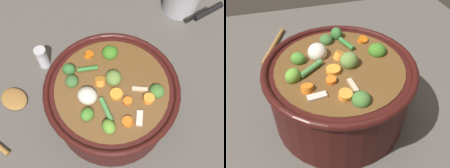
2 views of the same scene
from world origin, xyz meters
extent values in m
plane|color=#514C47|center=(0.00, 0.00, 0.00)|extent=(1.10, 1.10, 0.00)
cylinder|color=#38110F|center=(0.00, 0.00, 0.07)|extent=(0.28, 0.28, 0.14)
torus|color=#38110F|center=(0.00, 0.00, 0.14)|extent=(0.30, 0.30, 0.01)
cylinder|color=brown|center=(0.00, 0.00, 0.07)|extent=(0.25, 0.25, 0.13)
ellipsoid|color=#437230|center=(0.01, -0.10, 0.14)|extent=(0.04, 0.04, 0.03)
ellipsoid|color=#336A2F|center=(0.02, 0.10, 0.14)|extent=(0.03, 0.03, 0.03)
ellipsoid|color=#3A6630|center=(-0.01, 0.09, 0.14)|extent=(0.04, 0.04, 0.02)
ellipsoid|color=#639C32|center=(-0.09, -0.01, 0.14)|extent=(0.04, 0.04, 0.03)
ellipsoid|color=olive|center=(0.02, 0.00, 0.15)|extent=(0.05, 0.05, 0.03)
ellipsoid|color=#48862E|center=(-0.07, 0.03, 0.14)|extent=(0.04, 0.04, 0.02)
ellipsoid|color=#3B7820|center=(0.08, 0.02, 0.14)|extent=(0.05, 0.05, 0.03)
cylinder|color=orange|center=(-0.02, -0.01, 0.14)|extent=(0.04, 0.03, 0.01)
cylinder|color=orange|center=(-0.01, -0.08, 0.14)|extent=(0.03, 0.03, 0.02)
cylinder|color=orange|center=(-0.07, -0.05, 0.14)|extent=(0.02, 0.03, 0.02)
cylinder|color=orange|center=(0.01, 0.03, 0.14)|extent=(0.03, 0.03, 0.02)
cylinder|color=orange|center=(-0.03, -0.04, 0.14)|extent=(0.02, 0.02, 0.01)
cylinder|color=orange|center=(0.07, 0.07, 0.14)|extent=(0.03, 0.03, 0.02)
ellipsoid|color=beige|center=(-0.03, 0.04, 0.15)|extent=(0.05, 0.05, 0.03)
cylinder|color=#337231|center=(0.03, 0.06, 0.14)|extent=(0.03, 0.05, 0.01)
cylinder|color=#498844|center=(-0.05, 0.00, 0.14)|extent=(0.05, 0.04, 0.01)
cube|color=beige|center=(-0.06, -0.07, 0.14)|extent=(0.03, 0.02, 0.01)
cube|color=#CDB892|center=(0.01, -0.06, 0.14)|extent=(0.01, 0.03, 0.01)
ellipsoid|color=olive|center=(-0.02, 0.26, 0.01)|extent=(0.09, 0.09, 0.01)
cylinder|color=silver|center=(0.10, 0.22, 0.03)|extent=(0.03, 0.03, 0.06)
cylinder|color=#B7B7BC|center=(0.10, 0.22, 0.06)|extent=(0.03, 0.03, 0.01)
cylinder|color=black|center=(0.33, -0.22, 0.08)|extent=(0.08, 0.08, 0.02)
camera|label=1|loc=(-0.24, -0.05, 0.62)|focal=40.55mm
camera|label=2|loc=(-0.10, -0.34, 0.43)|focal=38.75mm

